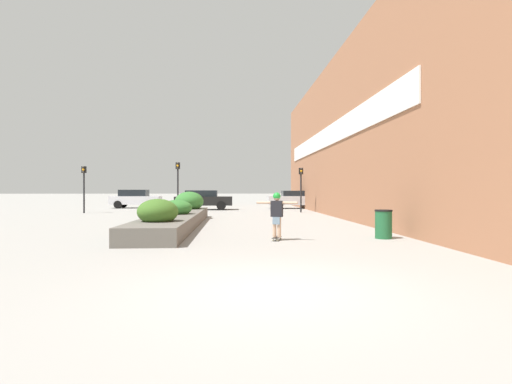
{
  "coord_description": "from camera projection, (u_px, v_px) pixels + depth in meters",
  "views": [
    {
      "loc": [
        -0.64,
        -6.36,
        1.61
      ],
      "look_at": [
        0.51,
        14.22,
        1.48
      ],
      "focal_mm": 28.0,
      "sensor_mm": 36.0,
      "label": 1
    }
  ],
  "objects": [
    {
      "name": "traffic_light_far_left",
      "position": [
        84.0,
        181.0,
        27.21
      ],
      "size": [
        0.28,
        0.3,
        3.19
      ],
      "color": "black",
      "rests_on": "ground_plane"
    },
    {
      "name": "car_center_left",
      "position": [
        369.0,
        199.0,
        34.87
      ],
      "size": [
        4.37,
        1.97,
        1.54
      ],
      "rotation": [
        0.0,
        0.0,
        -1.57
      ],
      "color": "black",
      "rests_on": "ground_plane"
    },
    {
      "name": "traffic_light_right",
      "position": [
        301.0,
        182.0,
        27.99
      ],
      "size": [
        0.28,
        0.3,
        3.13
      ],
      "color": "black",
      "rests_on": "ground_plane"
    },
    {
      "name": "car_leftmost",
      "position": [
        203.0,
        199.0,
        31.71
      ],
      "size": [
        4.49,
        2.01,
        1.54
      ],
      "rotation": [
        0.0,
        0.0,
        -1.57
      ],
      "color": "black",
      "rests_on": "ground_plane"
    },
    {
      "name": "car_center_right",
      "position": [
        295.0,
        199.0,
        33.8
      ],
      "size": [
        4.54,
        2.05,
        1.51
      ],
      "rotation": [
        0.0,
        0.0,
        1.57
      ],
      "color": "#BCBCC1",
      "rests_on": "ground_plane"
    },
    {
      "name": "ground_plane",
      "position": [
        274.0,
        290.0,
        6.4
      ],
      "size": [
        300.0,
        300.0,
        0.0
      ],
      "primitive_type": "plane",
      "color": "gray"
    },
    {
      "name": "car_rightmost",
      "position": [
        135.0,
        198.0,
        34.59
      ],
      "size": [
        4.2,
        1.94,
        1.59
      ],
      "rotation": [
        0.0,
        0.0,
        -1.57
      ],
      "color": "silver",
      "rests_on": "ground_plane"
    },
    {
      "name": "traffic_light_left",
      "position": [
        178.0,
        178.0,
        27.4
      ],
      "size": [
        0.28,
        0.3,
        3.47
      ],
      "color": "black",
      "rests_on": "ground_plane"
    },
    {
      "name": "skateboarder",
      "position": [
        277.0,
        210.0,
        12.59
      ],
      "size": [
        1.27,
        0.55,
        1.42
      ],
      "rotation": [
        0.0,
        0.0,
        -0.37
      ],
      "color": "tan",
      "rests_on": "skateboard"
    },
    {
      "name": "building_wall_right",
      "position": [
        344.0,
        134.0,
        22.35
      ],
      "size": [
        0.67,
        37.36,
        9.44
      ],
      "color": "#9E6647",
      "rests_on": "ground_plane"
    },
    {
      "name": "planter_box",
      "position": [
        178.0,
        215.0,
        17.71
      ],
      "size": [
        1.82,
        12.92,
        1.49
      ],
      "color": "#605B54",
      "rests_on": "ground_plane"
    },
    {
      "name": "skateboard",
      "position": [
        277.0,
        238.0,
        12.6
      ],
      "size": [
        0.38,
        0.6,
        0.1
      ],
      "rotation": [
        0.0,
        0.0,
        -0.37
      ],
      "color": "black",
      "rests_on": "ground_plane"
    },
    {
      "name": "trash_bin",
      "position": [
        383.0,
        224.0,
        13.08
      ],
      "size": [
        0.57,
        0.57,
        0.94
      ],
      "color": "#1E5B33",
      "rests_on": "ground_plane"
    }
  ]
}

